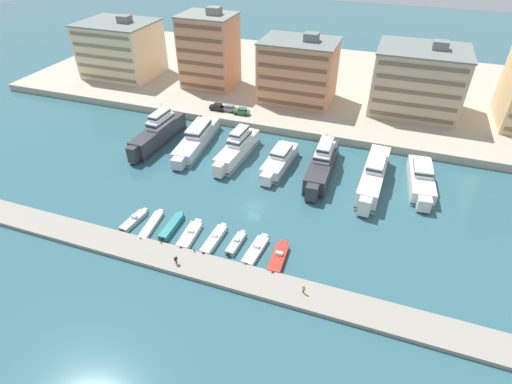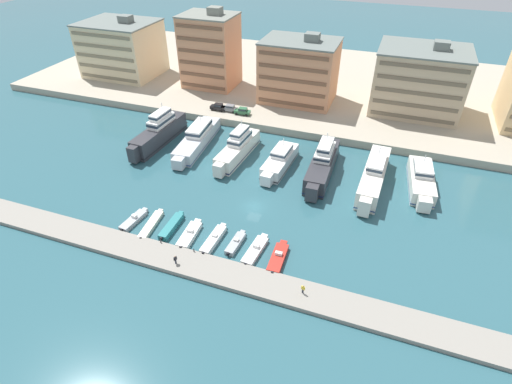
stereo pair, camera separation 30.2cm
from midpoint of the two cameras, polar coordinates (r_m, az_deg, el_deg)
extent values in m
plane|color=#2D5B66|center=(75.73, -0.41, -2.12)|extent=(400.00, 400.00, 0.00)
cube|color=#ADA38E|center=(130.23, 9.59, 14.98)|extent=(180.00, 70.00, 1.91)
cube|color=gray|center=(63.56, -5.93, -11.17)|extent=(120.00, 5.31, 0.74)
cube|color=#333338|center=(98.18, -13.77, 7.92)|extent=(4.71, 18.41, 4.27)
cube|color=#333338|center=(91.41, -17.23, 5.15)|extent=(2.15, 1.97, 3.63)
cube|color=black|center=(98.82, -13.65, 7.21)|extent=(4.76, 18.59, 0.24)
cube|color=white|center=(97.81, -13.57, 9.84)|extent=(3.32, 7.80, 1.78)
cube|color=#233342|center=(97.74, -13.59, 9.93)|extent=(3.36, 7.88, 0.64)
cube|color=white|center=(97.15, -13.70, 10.68)|extent=(2.59, 6.09, 1.39)
cube|color=#233342|center=(97.09, -13.71, 10.75)|extent=(2.62, 6.15, 0.50)
cylinder|color=silver|center=(97.34, -13.46, 11.80)|extent=(0.16, 0.16, 1.80)
cube|color=#333338|center=(105.52, -10.79, 9.80)|extent=(3.22, 1.07, 0.20)
cube|color=silver|center=(95.79, -8.51, 7.36)|extent=(6.05, 19.92, 2.83)
cube|color=silver|center=(87.32, -11.15, 4.05)|extent=(2.64, 2.44, 2.40)
cube|color=#334C7F|center=(96.22, -8.46, 6.88)|extent=(6.11, 20.12, 0.24)
cube|color=white|center=(95.91, -8.30, 8.98)|extent=(4.15, 8.50, 1.79)
cube|color=#233342|center=(95.83, -8.31, 9.08)|extent=(4.21, 8.58, 0.65)
cylinder|color=silver|center=(96.13, -8.12, 10.27)|extent=(0.16, 0.16, 1.80)
cube|color=silver|center=(104.46, -6.36, 9.70)|extent=(3.88, 1.20, 0.20)
cube|color=silver|center=(90.07, -2.76, 5.96)|extent=(4.89, 16.46, 3.38)
cube|color=silver|center=(83.28, -5.44, 3.14)|extent=(2.21, 2.03, 2.87)
cube|color=#192347|center=(90.62, -2.74, 5.36)|extent=(4.94, 16.63, 0.24)
cube|color=white|center=(89.78, -2.46, 7.73)|extent=(3.42, 7.01, 1.72)
cube|color=#233342|center=(89.69, -2.47, 7.82)|extent=(3.46, 7.08, 0.62)
cube|color=white|center=(89.08, -2.49, 8.57)|extent=(2.66, 5.47, 1.26)
cube|color=#233342|center=(89.02, -2.49, 8.64)|extent=(2.70, 5.52, 0.45)
cylinder|color=silver|center=(89.21, -2.23, 9.72)|extent=(0.16, 0.16, 1.80)
cube|color=silver|center=(97.21, -0.54, 7.91)|extent=(3.28, 1.12, 0.20)
cube|color=white|center=(86.63, 3.29, 4.39)|extent=(4.93, 13.45, 2.81)
cube|color=white|center=(80.66, 1.42, 1.85)|extent=(2.38, 2.19, 2.39)
cube|color=black|center=(87.11, 3.27, 3.88)|extent=(4.98, 13.59, 0.24)
cube|color=white|center=(86.34, 3.57, 5.91)|extent=(3.55, 5.74, 1.44)
cube|color=#233342|center=(86.27, 3.58, 5.99)|extent=(3.59, 5.80, 0.52)
cylinder|color=silver|center=(86.23, 3.81, 7.09)|extent=(0.16, 0.16, 1.80)
cube|color=white|center=(92.71, 4.81, 6.16)|extent=(3.54, 1.12, 0.20)
cube|color=#333338|center=(85.33, 9.31, 3.75)|extent=(4.61, 18.65, 3.71)
cube|color=#333338|center=(76.85, 7.89, -0.05)|extent=(2.38, 2.17, 3.15)
cube|color=#192347|center=(85.98, 9.24, 3.07)|extent=(4.66, 18.84, 0.24)
cube|color=white|center=(85.20, 9.66, 5.69)|extent=(3.47, 7.86, 1.45)
cube|color=#233342|center=(85.13, 9.67, 5.77)|extent=(3.51, 7.94, 0.52)
cube|color=white|center=(84.49, 9.75, 6.53)|extent=(2.70, 6.13, 1.44)
cube|color=#233342|center=(84.42, 9.76, 6.62)|extent=(2.74, 6.19, 0.52)
cylinder|color=silver|center=(84.74, 10.01, 7.85)|extent=(0.16, 0.16, 1.80)
cube|color=#333338|center=(94.08, 10.38, 6.32)|extent=(3.63, 0.97, 0.20)
cube|color=silver|center=(83.97, 16.32, 2.15)|extent=(4.78, 19.72, 3.91)
cube|color=silver|center=(75.12, 15.13, -1.99)|extent=(2.27, 2.08, 3.32)
cube|color=#334C7F|center=(84.66, 16.18, 1.44)|extent=(4.83, 19.92, 0.24)
cube|color=white|center=(83.80, 16.78, 4.23)|extent=(3.44, 8.34, 1.58)
cube|color=#233342|center=(83.72, 16.80, 4.32)|extent=(3.48, 8.43, 0.57)
cylinder|color=silver|center=(84.04, 17.09, 5.61)|extent=(0.16, 0.16, 1.80)
cube|color=silver|center=(93.20, 17.16, 4.95)|extent=(3.42, 1.04, 0.20)
cube|color=silver|center=(86.92, 22.34, 1.60)|extent=(5.71, 14.76, 2.94)
cube|color=silver|center=(80.17, 22.76, -1.57)|extent=(2.61, 2.41, 2.50)
cube|color=#334C7F|center=(87.42, 22.20, 1.09)|extent=(5.77, 14.90, 0.24)
cube|color=white|center=(86.68, 22.62, 3.21)|extent=(3.98, 6.34, 1.54)
cube|color=#233342|center=(86.61, 22.65, 3.30)|extent=(4.03, 6.41, 0.55)
cylinder|color=silver|center=(86.64, 22.83, 4.45)|extent=(0.16, 0.16, 1.80)
cube|color=silver|center=(93.72, 21.92, 3.84)|extent=(3.81, 1.24, 0.20)
cube|color=#9EA3A8|center=(75.25, -17.23, -3.96)|extent=(2.32, 5.98, 0.82)
cube|color=#9EA3A8|center=(77.02, -15.71, -2.58)|extent=(1.02, 0.87, 0.70)
cube|color=silver|center=(75.06, -17.12, -3.37)|extent=(1.00, 0.70, 0.54)
cube|color=#283847|center=(75.16, -16.99, -3.21)|extent=(0.86, 0.17, 0.33)
cube|color=black|center=(73.56, -18.78, -5.25)|extent=(0.39, 0.32, 0.60)
cube|color=beige|center=(73.45, -14.88, -4.63)|extent=(2.39, 7.51, 0.74)
cube|color=beige|center=(76.13, -13.60, -2.74)|extent=(0.94, 0.80, 0.63)
cube|color=black|center=(70.89, -16.22, -6.51)|extent=(0.39, 0.32, 0.60)
cube|color=teal|center=(72.05, -12.11, -4.88)|extent=(1.69, 6.73, 1.08)
cube|color=teal|center=(74.43, -10.78, -3.15)|extent=(0.87, 0.72, 0.92)
cube|color=black|center=(69.77, -13.49, -6.58)|extent=(0.37, 0.29, 0.60)
cube|color=white|center=(69.89, -9.60, -6.14)|extent=(2.51, 6.56, 0.88)
cube|color=white|center=(72.33, -8.43, -4.29)|extent=(1.23, 1.03, 0.75)
cube|color=silver|center=(69.77, -9.50, -5.48)|extent=(1.20, 0.67, 0.47)
cube|color=#283847|center=(69.91, -9.41, -5.29)|extent=(1.07, 0.14, 0.28)
cube|color=black|center=(67.62, -10.79, -7.89)|extent=(0.38, 0.30, 0.60)
cube|color=white|center=(68.40, -6.21, -6.86)|extent=(1.96, 7.01, 0.97)
cube|color=white|center=(70.89, -4.82, -4.91)|extent=(0.97, 0.80, 0.83)
cube|color=silver|center=(68.28, -6.04, -6.17)|extent=(0.96, 0.63, 0.36)
cube|color=#283847|center=(68.43, -5.94, -5.99)|extent=(0.86, 0.11, 0.22)
cube|color=black|center=(66.02, -7.65, -8.75)|extent=(0.37, 0.29, 0.60)
cube|color=#9EA3A8|center=(67.52, -3.06, -7.40)|extent=(1.82, 5.36, 0.87)
cube|color=#9EA3A8|center=(69.46, -2.02, -5.87)|extent=(0.88, 0.74, 0.74)
cube|color=silver|center=(67.36, -2.93, -6.81)|extent=(0.88, 0.65, 0.35)
cube|color=#283847|center=(67.50, -2.83, -6.63)|extent=(0.77, 0.12, 0.21)
cube|color=black|center=(65.62, -4.12, -8.87)|extent=(0.37, 0.30, 0.60)
cube|color=white|center=(66.27, -0.24, -8.41)|extent=(2.58, 6.89, 0.81)
cube|color=white|center=(68.76, 1.09, -6.41)|extent=(1.17, 0.99, 0.68)
cube|color=silver|center=(66.13, -0.06, -7.72)|extent=(1.14, 0.70, 0.54)
cube|color=#283847|center=(66.25, 0.05, -7.51)|extent=(0.99, 0.17, 0.33)
cube|color=black|center=(63.92, -1.60, -10.34)|extent=(0.38, 0.31, 0.60)
cube|color=red|center=(65.08, 3.06, -9.47)|extent=(2.37, 6.50, 0.87)
cube|color=red|center=(67.61, 3.85, -7.36)|extent=(1.20, 0.99, 0.74)
cube|color=silver|center=(64.92, 3.19, -8.75)|extent=(1.18, 0.65, 0.53)
cube|color=#283847|center=(65.06, 3.26, -8.53)|extent=(1.06, 0.12, 0.32)
cube|color=black|center=(62.71, 2.27, -11.49)|extent=(0.37, 0.29, 0.60)
cube|color=black|center=(108.64, -5.63, 11.91)|extent=(4.10, 1.71, 0.80)
cube|color=black|center=(108.28, -5.58, 12.26)|extent=(2.10, 1.57, 0.68)
cube|color=#1E2833|center=(108.28, -5.58, 12.26)|extent=(2.06, 1.58, 0.37)
cylinder|color=black|center=(108.64, -6.47, 11.62)|extent=(0.64, 0.22, 0.64)
cylinder|color=black|center=(110.03, -6.09, 11.98)|extent=(0.64, 0.22, 0.64)
cylinder|color=black|center=(107.58, -5.14, 11.45)|extent=(0.64, 0.22, 0.64)
cylinder|color=black|center=(108.98, -4.77, 11.81)|extent=(0.64, 0.22, 0.64)
cube|color=slate|center=(107.68, -3.97, 11.77)|extent=(4.13, 1.77, 0.80)
cube|color=slate|center=(107.32, -3.91, 12.12)|extent=(2.13, 1.60, 0.68)
cube|color=#1E2833|center=(107.32, -3.91, 12.12)|extent=(2.08, 1.61, 0.37)
cylinder|color=black|center=(107.62, -4.82, 11.48)|extent=(0.64, 0.23, 0.64)
cylinder|color=black|center=(109.04, -4.47, 11.84)|extent=(0.64, 0.23, 0.64)
cylinder|color=black|center=(106.66, -3.45, 11.31)|extent=(0.64, 0.23, 0.64)
cylinder|color=black|center=(108.09, -3.12, 11.67)|extent=(0.64, 0.23, 0.64)
cube|color=#2D6642|center=(105.81, -2.15, 11.38)|extent=(4.19, 1.93, 0.80)
cube|color=#2D6642|center=(105.46, -2.08, 11.73)|extent=(2.19, 1.68, 0.68)
cube|color=#1E2833|center=(105.46, -2.08, 11.73)|extent=(2.15, 1.69, 0.37)
cylinder|color=black|center=(105.65, -3.00, 11.07)|extent=(0.65, 0.26, 0.64)
cylinder|color=black|center=(107.11, -2.70, 11.44)|extent=(0.65, 0.26, 0.64)
cylinder|color=black|center=(104.87, -1.57, 10.91)|extent=(0.65, 0.26, 0.64)
cylinder|color=black|center=(106.34, -1.29, 11.28)|extent=(0.65, 0.26, 0.64)
cube|color=beige|center=(138.49, -18.77, 18.74)|extent=(21.62, 17.41, 15.44)
cube|color=#7E7359|center=(133.80, -20.44, 14.99)|extent=(19.89, 0.24, 0.90)
cube|color=#7E7359|center=(132.83, -20.73, 16.22)|extent=(19.89, 0.24, 0.90)
cube|color=#7E7359|center=(131.93, -21.02, 17.47)|extent=(19.89, 0.24, 0.90)
cube|color=#7E7359|center=(131.09, -21.33, 18.73)|extent=(19.89, 0.24, 0.90)
cube|color=#7E7359|center=(130.32, -21.63, 20.01)|extent=(19.89, 0.24, 0.90)
cube|color=slate|center=(136.57, -19.45, 21.88)|extent=(22.05, 17.76, 0.40)
cube|color=slate|center=(134.39, -18.37, 22.41)|extent=(3.60, 3.20, 2.00)
cube|color=tan|center=(123.02, -6.75, 19.27)|extent=(14.84, 12.13, 19.59)
cube|color=brown|center=(120.45, -7.75, 14.71)|extent=(13.65, 0.24, 0.90)
cube|color=brown|center=(119.32, -7.88, 16.17)|extent=(13.65, 0.24, 0.90)
cube|color=brown|center=(118.26, -8.02, 17.65)|extent=(13.65, 0.24, 0.90)
cube|color=brown|center=(117.29, -8.16, 19.16)|extent=(13.65, 0.24, 0.90)
cube|color=brown|center=(116.40, -8.30, 20.70)|extent=(13.65, 0.24, 0.90)
cube|color=brown|center=(115.59, -8.45, 22.25)|extent=(13.65, 0.24, 0.90)
cube|color=gray|center=(120.55, -7.11, 23.82)|extent=(15.13, 12.37, 0.40)
cube|color=gray|center=(119.36, -6.10, 24.35)|extent=(3.60, 3.20, 2.00)
cube|color=tan|center=(112.75, 5.95, 16.73)|extent=(19.45, 13.89, 15.75)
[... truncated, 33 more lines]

